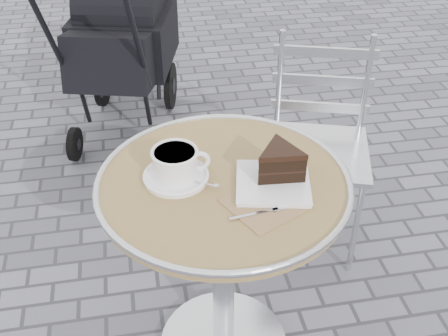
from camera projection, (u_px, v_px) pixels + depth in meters
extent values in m
cylinder|color=silver|center=(223.00, 273.00, 1.77)|extent=(0.07, 0.07, 0.67)
cylinder|color=tan|center=(223.00, 186.00, 1.57)|extent=(0.70, 0.70, 0.03)
torus|color=silver|center=(223.00, 181.00, 1.56)|extent=(0.72, 0.72, 0.02)
cylinder|color=white|center=(176.00, 177.00, 1.56)|extent=(0.18, 0.18, 0.01)
cylinder|color=white|center=(175.00, 164.00, 1.54)|extent=(0.12, 0.12, 0.08)
torus|color=white|center=(199.00, 161.00, 1.55)|extent=(0.06, 0.01, 0.06)
cylinder|color=beige|center=(175.00, 153.00, 1.52)|extent=(0.11, 0.11, 0.01)
cube|color=#906D4F|center=(264.00, 204.00, 1.48)|extent=(0.24, 0.24, 0.00)
cube|color=white|center=(273.00, 184.00, 1.54)|extent=(0.23, 0.23, 0.01)
cylinder|color=silver|center=(269.00, 222.00, 2.19)|extent=(0.02, 0.02, 0.44)
cylinder|color=silver|center=(355.00, 229.00, 2.16)|extent=(0.02, 0.02, 0.44)
cylinder|color=silver|center=(274.00, 172.00, 2.46)|extent=(0.02, 0.02, 0.44)
cylinder|color=silver|center=(351.00, 177.00, 2.42)|extent=(0.02, 0.02, 0.44)
cube|color=silver|center=(317.00, 152.00, 2.17)|extent=(0.49, 0.49, 0.02)
cube|color=black|center=(119.00, 53.00, 2.88)|extent=(0.56, 0.73, 0.39)
cylinder|color=black|center=(75.00, 144.00, 2.88)|extent=(0.08, 0.18, 0.17)
cylinder|color=black|center=(153.00, 148.00, 2.85)|extent=(0.08, 0.18, 0.17)
cylinder|color=black|center=(102.00, 83.00, 3.32)|extent=(0.10, 0.27, 0.27)
cylinder|color=black|center=(170.00, 86.00, 3.29)|extent=(0.10, 0.27, 0.27)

